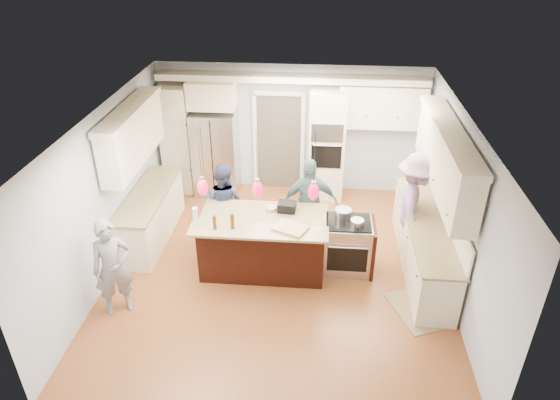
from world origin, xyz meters
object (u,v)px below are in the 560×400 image
at_px(kitchen_island, 264,242).
at_px(island_range, 349,245).
at_px(person_bar_end, 113,268).
at_px(person_far_left, 223,203).
at_px(refrigerator, 216,153).

xyz_separation_m(kitchen_island, island_range, (1.41, 0.08, -0.03)).
relative_size(kitchen_island, person_bar_end, 1.35).
bearing_deg(person_far_left, kitchen_island, 151.38).
bearing_deg(refrigerator, island_range, -42.59).
relative_size(kitchen_island, person_far_left, 1.39).
distance_m(island_range, person_far_left, 2.35).
bearing_deg(kitchen_island, refrigerator, 116.89).
bearing_deg(island_range, person_far_left, 162.45).
bearing_deg(person_far_left, person_bar_end, 73.83).
height_order(refrigerator, person_bar_end, refrigerator).
xyz_separation_m(person_bar_end, person_far_left, (1.24, 2.04, -0.02)).
xyz_separation_m(refrigerator, kitchen_island, (1.30, -2.57, -0.41)).
xyz_separation_m(island_range, person_far_left, (-2.22, 0.70, 0.30)).
relative_size(refrigerator, person_bar_end, 1.15).
distance_m(kitchen_island, person_bar_end, 2.43).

